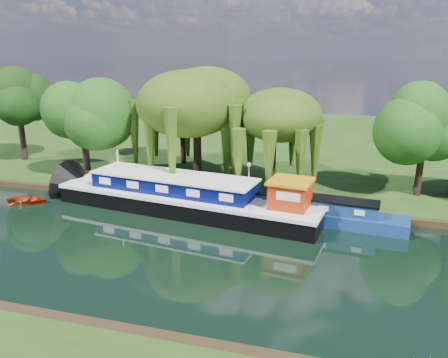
% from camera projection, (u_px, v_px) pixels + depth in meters
% --- Properties ---
extents(ground, '(120.00, 120.00, 0.00)m').
position_uv_depth(ground, '(201.00, 254.00, 25.49)').
color(ground, black).
extents(far_bank, '(120.00, 52.00, 0.45)m').
position_uv_depth(far_bank, '(284.00, 141.00, 56.86)').
color(far_bank, '#1B360E').
rests_on(far_bank, ground).
extents(dutch_barge, '(20.61, 7.25, 4.26)m').
position_uv_depth(dutch_barge, '(189.00, 197.00, 32.16)').
color(dutch_barge, black).
rests_on(dutch_barge, ground).
extents(narrowboat, '(13.32, 3.54, 1.92)m').
position_uv_depth(narrowboat, '(308.00, 211.00, 30.42)').
color(narrowboat, navy).
rests_on(narrowboat, ground).
extents(red_dinghy, '(3.40, 2.67, 0.64)m').
position_uv_depth(red_dinghy, '(28.00, 202.00, 34.23)').
color(red_dinghy, '#9D240B').
rests_on(red_dinghy, ground).
extents(willow_left, '(7.71, 7.71, 9.24)m').
position_uv_depth(willow_left, '(197.00, 104.00, 36.62)').
color(willow_left, black).
rests_on(willow_left, far_bank).
extents(willow_right, '(6.01, 6.01, 7.32)m').
position_uv_depth(willow_right, '(273.00, 125.00, 34.53)').
color(willow_right, black).
rests_on(willow_right, far_bank).
extents(tree_far_left, '(5.28, 5.28, 8.50)m').
position_uv_depth(tree_far_left, '(82.00, 114.00, 37.32)').
color(tree_far_left, black).
rests_on(tree_far_left, far_bank).
extents(tree_far_back, '(5.10, 5.10, 8.58)m').
position_uv_depth(tree_far_back, '(18.00, 102.00, 44.41)').
color(tree_far_back, black).
rests_on(tree_far_back, far_bank).
extents(tree_far_mid, '(5.00, 5.00, 8.18)m').
position_uv_depth(tree_far_mid, '(182.00, 107.00, 43.10)').
color(tree_far_mid, black).
rests_on(tree_far_mid, far_bank).
extents(tree_far_right, '(4.63, 4.63, 7.58)m').
position_uv_depth(tree_far_right, '(425.00, 130.00, 33.15)').
color(tree_far_right, black).
rests_on(tree_far_right, far_bank).
extents(lamppost, '(0.36, 0.36, 2.56)m').
position_uv_depth(lamppost, '(249.00, 170.00, 34.39)').
color(lamppost, silver).
rests_on(lamppost, far_bank).
extents(mooring_posts, '(19.16, 0.16, 1.00)m').
position_uv_depth(mooring_posts, '(230.00, 194.00, 33.12)').
color(mooring_posts, silver).
rests_on(mooring_posts, far_bank).
extents(reeds_near, '(33.70, 1.50, 1.10)m').
position_uv_depth(reeds_near, '(309.00, 348.00, 16.55)').
color(reeds_near, '#214A13').
rests_on(reeds_near, ground).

